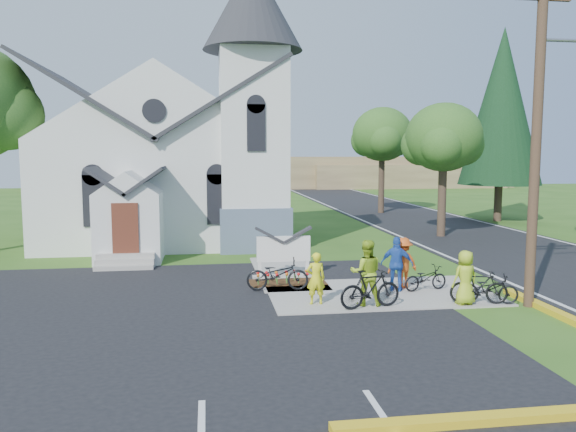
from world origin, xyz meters
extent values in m
plane|color=#2F5819|center=(0.00, 0.00, 0.00)|extent=(120.00, 120.00, 0.00)
cube|color=black|center=(-7.00, -2.00, 0.01)|extent=(20.00, 16.00, 0.02)
cube|color=black|center=(10.00, 15.00, 0.01)|extent=(8.00, 90.00, 0.02)
cube|color=gray|center=(1.50, 0.50, 0.03)|extent=(7.00, 4.00, 0.05)
cube|color=white|center=(-6.00, 13.00, 2.50)|extent=(11.00, 9.00, 5.00)
cube|color=slate|center=(-1.70, 9.70, 1.00)|extent=(3.20, 3.20, 2.00)
cube|color=white|center=(-1.70, 9.70, 4.50)|extent=(3.00, 3.00, 9.00)
cone|color=#28282D|center=(-1.70, 9.70, 11.00)|extent=(4.50, 4.50, 4.00)
cube|color=white|center=(-7.00, 7.30, 1.40)|extent=(2.60, 2.40, 2.80)
cube|color=#5B281A|center=(-7.00, 6.07, 1.50)|extent=(1.00, 0.10, 2.00)
cube|color=gray|center=(-1.20, 3.20, 0.05)|extent=(2.20, 0.40, 0.10)
cube|color=white|center=(-2.05, 3.20, 0.55)|extent=(0.12, 0.12, 1.00)
cube|color=white|center=(-0.35, 3.20, 0.55)|extent=(0.12, 0.12, 1.00)
cube|color=white|center=(-1.20, 3.20, 1.05)|extent=(1.90, 0.14, 0.90)
cube|color=#381E0F|center=(-1.20, 2.30, 0.04)|extent=(2.60, 1.10, 0.07)
cylinder|color=#453022|center=(5.30, -1.50, 5.00)|extent=(0.28, 0.28, 10.00)
cylinder|color=#36291D|center=(8.50, 12.00, 2.02)|extent=(0.44, 0.44, 4.05)
ellipsoid|color=#2E5F20|center=(8.50, 12.00, 5.25)|extent=(4.00, 4.00, 3.60)
cylinder|color=#36291D|center=(9.00, 24.00, 2.25)|extent=(0.44, 0.44, 4.50)
ellipsoid|color=#2E5F20|center=(9.00, 24.00, 5.82)|extent=(4.40, 4.40, 3.96)
cylinder|color=#36291D|center=(15.00, 18.00, 1.20)|extent=(0.50, 0.50, 2.40)
cone|color=black|center=(15.00, 18.00, 7.40)|extent=(5.20, 5.20, 10.00)
cube|color=brown|center=(6.00, 56.00, 2.00)|extent=(60.00, 8.00, 4.00)
cube|color=brown|center=(-10.00, 58.00, 2.80)|extent=(30.00, 6.00, 5.60)
cube|color=brown|center=(22.00, 54.00, 1.50)|extent=(25.00, 6.00, 3.00)
imported|color=yellow|center=(-0.77, -0.53, 0.81)|extent=(0.56, 0.37, 1.52)
imported|color=black|center=(-1.66, 1.26, 0.57)|extent=(2.03, 0.91, 1.03)
imported|color=#9CC224|center=(0.63, -0.85, 1.00)|extent=(1.04, 0.87, 1.90)
imported|color=black|center=(0.66, -1.20, 0.60)|extent=(1.91, 0.86, 1.11)
imported|color=#2352B3|center=(2.07, 0.62, 0.92)|extent=(1.10, 0.80, 1.73)
imported|color=black|center=(3.01, 0.56, 0.45)|extent=(1.59, 0.84, 0.80)
imported|color=#D85318|center=(2.39, 0.97, 0.88)|extent=(1.19, 0.87, 1.65)
imported|color=black|center=(3.92, -1.20, 0.55)|extent=(1.72, 0.84, 1.00)
imported|color=#A8C424|center=(3.48, -1.20, 0.84)|extent=(0.85, 0.63, 1.58)
imported|color=black|center=(4.22, -1.20, 0.49)|extent=(1.76, 1.05, 0.87)
camera|label=1|loc=(-3.86, -16.15, 4.38)|focal=35.00mm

